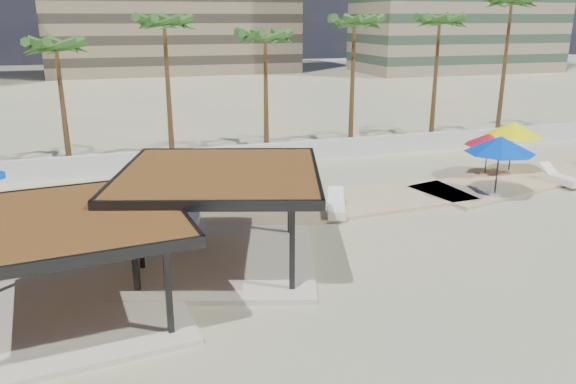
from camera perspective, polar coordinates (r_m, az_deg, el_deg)
name	(u,v)px	position (r m, az deg, el deg)	size (l,w,h in m)	color
ground	(324,280)	(19.18, 3.71, -8.91)	(200.00, 200.00, 0.00)	tan
promenade	(306,204)	(26.47, 1.84, -1.21)	(44.45, 7.97, 0.24)	#C6B284
boundary_wall	(228,156)	(33.57, -6.08, 3.66)	(56.00, 0.30, 1.20)	silver
pavilion_central	(221,208)	(19.82, -6.84, -1.66)	(8.47, 8.47, 3.45)	beige
pavilion_west	(71,257)	(17.32, -21.16, -6.17)	(6.95, 6.95, 3.19)	beige
umbrella_c	(488,140)	(32.36, 19.69, 5.04)	(3.42, 3.42, 2.29)	beige
umbrella_d	(500,145)	(28.47, 20.75, 4.51)	(3.94, 3.94, 2.94)	beige
umbrella_e	(514,129)	(33.22, 21.94, 5.95)	(3.35, 3.35, 2.85)	beige
lounger_a	(191,219)	(23.92, -9.82, -2.75)	(1.12, 2.12, 0.76)	white
lounger_b	(336,208)	(25.02, 4.91, -1.58)	(1.49, 2.42, 0.87)	white
lounger_c	(560,178)	(32.72, 25.89, 1.25)	(1.06, 2.37, 0.87)	white
palm_c	(56,50)	(34.27, -22.48, 13.15)	(3.00, 3.00, 7.82)	brown
palm_d	(164,28)	(35.08, -12.46, 15.97)	(3.00, 3.00, 9.03)	brown
palm_e	(265,41)	(35.68, -2.33, 15.06)	(3.00, 3.00, 8.17)	brown
palm_f	(354,27)	(37.85, 6.75, 16.32)	(3.00, 3.00, 9.03)	brown
palm_g	(439,26)	(40.31, 15.13, 16.01)	(3.00, 3.00, 9.10)	brown
palm_h	(511,7)	(44.25, 21.73, 17.05)	(3.00, 3.00, 10.40)	brown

